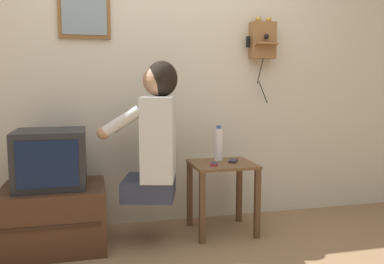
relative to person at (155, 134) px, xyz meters
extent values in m
cube|color=beige|center=(0.11, 0.47, 0.48)|extent=(6.80, 0.05, 2.55)
cube|color=brown|center=(0.53, 0.08, -0.26)|extent=(0.47, 0.43, 0.02)
cube|color=#523822|center=(0.31, -0.11, -0.53)|extent=(0.04, 0.04, 0.52)
cube|color=#523822|center=(0.74, -0.11, -0.53)|extent=(0.04, 0.04, 0.52)
cube|color=#523822|center=(0.31, 0.27, -0.53)|extent=(0.04, 0.04, 0.52)
cube|color=#523822|center=(0.74, 0.27, -0.53)|extent=(0.04, 0.04, 0.52)
cube|color=#2D3347|center=(-0.05, 0.01, -0.39)|extent=(0.45, 0.47, 0.14)
cube|color=silver|center=(0.02, -0.01, -0.03)|extent=(0.32, 0.45, 0.59)
sphere|color=#A37556|center=(0.02, -0.01, 0.38)|extent=(0.22, 0.22, 0.22)
ellipsoid|color=black|center=(0.05, -0.01, 0.39)|extent=(0.27, 0.28, 0.25)
cylinder|color=silver|center=(-0.25, -0.11, 0.10)|extent=(0.29, 0.15, 0.22)
cylinder|color=silver|center=(-0.16, 0.22, 0.10)|extent=(0.29, 0.15, 0.22)
sphere|color=#A37556|center=(-0.36, -0.08, 0.03)|extent=(0.09, 0.09, 0.09)
sphere|color=#A37556|center=(-0.27, 0.25, 0.03)|extent=(0.09, 0.09, 0.09)
cube|color=#422819|center=(-0.71, 0.07, -0.57)|extent=(0.70, 0.56, 0.44)
cube|color=black|center=(-0.71, -0.21, -0.55)|extent=(0.63, 0.01, 0.02)
cube|color=#232326|center=(-0.72, 0.07, -0.16)|extent=(0.47, 0.43, 0.39)
cube|color=#0C1938|center=(-0.72, -0.14, -0.16)|extent=(0.38, 0.01, 0.31)
cube|color=olive|center=(0.97, 0.39, 0.71)|extent=(0.21, 0.11, 0.30)
cube|color=olive|center=(0.97, 0.30, 0.68)|extent=(0.19, 0.07, 0.03)
sphere|color=#B79338|center=(0.92, 0.37, 0.88)|extent=(0.05, 0.05, 0.05)
sphere|color=#B79338|center=(1.02, 0.37, 0.88)|extent=(0.05, 0.05, 0.05)
cone|color=black|center=(0.97, 0.28, 0.74)|extent=(0.04, 0.05, 0.04)
cylinder|color=black|center=(0.84, 0.39, 0.70)|extent=(0.03, 0.03, 0.09)
cylinder|color=black|center=(0.95, 0.37, 0.46)|extent=(0.04, 0.04, 0.22)
cylinder|color=black|center=(0.98, 0.37, 0.28)|extent=(0.07, 0.06, 0.19)
cube|color=brown|center=(-0.47, 0.43, 0.89)|extent=(0.39, 0.02, 0.38)
cube|color=gray|center=(-0.47, 0.41, 0.89)|extent=(0.33, 0.01, 0.32)
cube|color=maroon|center=(0.44, 0.02, -0.24)|extent=(0.09, 0.14, 0.01)
cube|color=black|center=(0.44, 0.02, -0.24)|extent=(0.08, 0.11, 0.00)
cube|color=black|center=(0.62, 0.10, -0.24)|extent=(0.11, 0.14, 0.01)
cube|color=black|center=(0.62, 0.10, -0.24)|extent=(0.09, 0.11, 0.00)
cylinder|color=silver|center=(0.53, 0.18, -0.12)|extent=(0.07, 0.07, 0.25)
cylinder|color=#2D4C8C|center=(0.53, 0.18, 0.02)|extent=(0.04, 0.04, 0.02)
camera|label=1|loc=(-0.43, -2.83, 0.36)|focal=38.00mm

